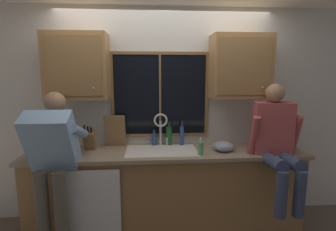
% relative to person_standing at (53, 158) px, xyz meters
% --- Properties ---
extents(back_wall, '(5.45, 0.12, 2.55)m').
position_rel_person_standing_xyz_m(back_wall, '(1.13, 0.70, 0.30)').
color(back_wall, silver).
rests_on(back_wall, floor).
extents(window_glass, '(1.10, 0.02, 0.95)m').
position_rel_person_standing_xyz_m(window_glass, '(1.07, 0.63, 0.55)').
color(window_glass, black).
extents(window_frame_top, '(1.17, 0.02, 0.04)m').
position_rel_person_standing_xyz_m(window_frame_top, '(1.07, 0.62, 1.04)').
color(window_frame_top, brown).
extents(window_frame_bottom, '(1.17, 0.02, 0.04)m').
position_rel_person_standing_xyz_m(window_frame_bottom, '(1.07, 0.62, 0.06)').
color(window_frame_bottom, brown).
extents(window_frame_left, '(0.03, 0.02, 0.95)m').
position_rel_person_standing_xyz_m(window_frame_left, '(0.51, 0.62, 0.55)').
color(window_frame_left, brown).
extents(window_frame_right, '(0.03, 0.02, 0.95)m').
position_rel_person_standing_xyz_m(window_frame_right, '(1.64, 0.62, 0.55)').
color(window_frame_right, brown).
extents(window_mullion_center, '(0.02, 0.02, 0.95)m').
position_rel_person_standing_xyz_m(window_mullion_center, '(1.07, 0.62, 0.55)').
color(window_mullion_center, brown).
extents(lower_cabinet_run, '(3.05, 0.58, 0.88)m').
position_rel_person_standing_xyz_m(lower_cabinet_run, '(1.13, 0.35, -0.54)').
color(lower_cabinet_run, olive).
rests_on(lower_cabinet_run, floor).
extents(countertop, '(3.11, 0.62, 0.04)m').
position_rel_person_standing_xyz_m(countertop, '(1.13, 0.33, -0.08)').
color(countertop, gray).
rests_on(countertop, lower_cabinet_run).
extents(dishwasher_front, '(0.60, 0.02, 0.74)m').
position_rel_person_standing_xyz_m(dishwasher_front, '(0.33, 0.03, -0.52)').
color(dishwasher_front, white).
extents(upper_cabinet_left, '(0.67, 0.36, 0.72)m').
position_rel_person_standing_xyz_m(upper_cabinet_left, '(0.16, 0.47, 0.88)').
color(upper_cabinet_left, '#A87A47').
extents(upper_cabinet_right, '(0.67, 0.36, 0.72)m').
position_rel_person_standing_xyz_m(upper_cabinet_right, '(1.99, 0.47, 0.88)').
color(upper_cabinet_right, '#A87A47').
extents(sink, '(0.80, 0.46, 0.21)m').
position_rel_person_standing_xyz_m(sink, '(1.07, 0.34, -0.15)').
color(sink, white).
rests_on(sink, lower_cabinet_run).
extents(faucet, '(0.18, 0.09, 0.40)m').
position_rel_person_standing_xyz_m(faucet, '(1.08, 0.52, 0.20)').
color(faucet, silver).
rests_on(faucet, countertop).
extents(person_standing, '(0.53, 0.66, 1.61)m').
position_rel_person_standing_xyz_m(person_standing, '(0.00, 0.00, 0.00)').
color(person_standing, '#595147').
rests_on(person_standing, floor).
extents(person_sitting_on_counter, '(0.54, 0.62, 1.26)m').
position_rel_person_standing_xyz_m(person_sitting_on_counter, '(2.27, 0.07, 0.13)').
color(person_sitting_on_counter, '#384260').
rests_on(person_sitting_on_counter, countertop).
extents(knife_block, '(0.12, 0.18, 0.32)m').
position_rel_person_standing_xyz_m(knife_block, '(0.26, 0.45, 0.05)').
color(knife_block, olive).
rests_on(knife_block, countertop).
extents(cutting_board, '(0.24, 0.10, 0.38)m').
position_rel_person_standing_xyz_m(cutting_board, '(0.53, 0.55, 0.13)').
color(cutting_board, '#997047').
rests_on(cutting_board, countertop).
extents(mixing_bowl, '(0.24, 0.24, 0.12)m').
position_rel_person_standing_xyz_m(mixing_bowl, '(1.77, 0.29, -0.00)').
color(mixing_bowl, '#8C99A8').
rests_on(mixing_bowl, countertop).
extents(soap_dispenser, '(0.06, 0.07, 0.19)m').
position_rel_person_standing_xyz_m(soap_dispenser, '(1.48, 0.16, 0.02)').
color(soap_dispenser, '#59A566').
rests_on(soap_dispenser, countertop).
extents(bottle_green_glass, '(0.06, 0.06, 0.19)m').
position_rel_person_standing_xyz_m(bottle_green_glass, '(1.00, 0.57, 0.02)').
color(bottle_green_glass, '#334C8C').
rests_on(bottle_green_glass, countertop).
extents(bottle_tall_clear, '(0.05, 0.05, 0.30)m').
position_rel_person_standing_xyz_m(bottle_tall_clear, '(1.33, 0.56, 0.07)').
color(bottle_tall_clear, '#334C8C').
rests_on(bottle_tall_clear, countertop).
extents(bottle_amber_small, '(0.07, 0.07, 0.29)m').
position_rel_person_standing_xyz_m(bottle_amber_small, '(1.18, 0.58, 0.06)').
color(bottle_amber_small, '#1E592D').
rests_on(bottle_amber_small, countertop).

